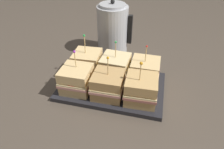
{
  "coord_description": "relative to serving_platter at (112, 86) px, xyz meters",
  "views": [
    {
      "loc": [
        0.15,
        -0.62,
        0.53
      ],
      "look_at": [
        0.0,
        0.0,
        0.07
      ],
      "focal_mm": 32.0,
      "sensor_mm": 36.0,
      "label": 1
    }
  ],
  "objects": [
    {
      "name": "ground_plane",
      "position": [
        0.0,
        0.0,
        -0.01
      ],
      "size": [
        6.0,
        6.0,
        0.0
      ],
      "primitive_type": "plane",
      "color": "#4C4238"
    },
    {
      "name": "sandwich_front_left",
      "position": [
        -0.13,
        -0.06,
        0.06
      ],
      "size": [
        0.12,
        0.12,
        0.17
      ],
      "color": "#DBB77A",
      "rests_on": "serving_platter"
    },
    {
      "name": "sandwich_front_right",
      "position": [
        0.12,
        -0.06,
        0.06
      ],
      "size": [
        0.12,
        0.12,
        0.17
      ],
      "color": "tan",
      "rests_on": "serving_platter"
    },
    {
      "name": "sandwich_back_right",
      "position": [
        0.12,
        0.06,
        0.06
      ],
      "size": [
        0.12,
        0.12,
        0.17
      ],
      "color": "#DBB77A",
      "rests_on": "serving_platter"
    },
    {
      "name": "serving_platter",
      "position": [
        0.0,
        0.0,
        0.0
      ],
      "size": [
        0.42,
        0.27,
        0.02
      ],
      "color": "#232328",
      "rests_on": "ground_plane"
    },
    {
      "name": "sandwich_front_center",
      "position": [
        -0.0,
        -0.06,
        0.06
      ],
      "size": [
        0.12,
        0.12,
        0.17
      ],
      "color": "tan",
      "rests_on": "serving_platter"
    },
    {
      "name": "kettle_steel",
      "position": [
        -0.07,
        0.31,
        0.12
      ],
      "size": [
        0.18,
        0.16,
        0.27
      ],
      "color": "#B7BABF",
      "rests_on": "ground_plane"
    },
    {
      "name": "sandwich_back_left",
      "position": [
        -0.13,
        0.06,
        0.06
      ],
      "size": [
        0.12,
        0.12,
        0.18
      ],
      "color": "#DBB77A",
      "rests_on": "serving_platter"
    },
    {
      "name": "sandwich_back_center",
      "position": [
        -0.0,
        0.06,
        0.06
      ],
      "size": [
        0.12,
        0.12,
        0.17
      ],
      "color": "beige",
      "rests_on": "serving_platter"
    }
  ]
}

